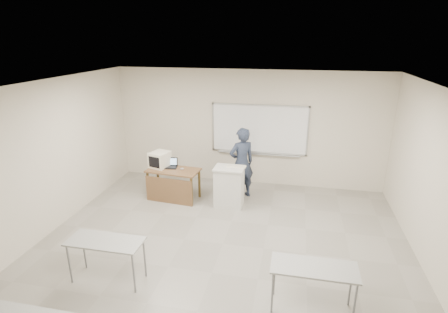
% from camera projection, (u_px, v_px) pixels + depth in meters
% --- Properties ---
extents(floor, '(7.00, 8.00, 0.01)m').
position_uv_depth(floor, '(212.00, 273.00, 5.87)').
color(floor, gray).
rests_on(floor, ground).
extents(whiteboard, '(2.48, 0.10, 1.31)m').
position_uv_depth(whiteboard, '(259.00, 130.00, 8.99)').
color(whiteboard, white).
rests_on(whiteboard, floor).
extents(student_desks, '(4.40, 2.20, 0.73)m').
position_uv_depth(student_desks, '(186.00, 296.00, 4.40)').
color(student_desks, '#A9AAA4').
rests_on(student_desks, floor).
extents(instructor_desk, '(1.24, 0.62, 0.75)m').
position_uv_depth(instructor_desk, '(172.00, 180.00, 8.31)').
color(instructor_desk, brown).
rests_on(instructor_desk, floor).
extents(podium, '(0.68, 0.50, 0.95)m').
position_uv_depth(podium, '(229.00, 187.00, 8.06)').
color(podium, beige).
rests_on(podium, floor).
extents(crt_monitor, '(0.41, 0.46, 0.39)m').
position_uv_depth(crt_monitor, '(160.00, 160.00, 8.46)').
color(crt_monitor, beige).
rests_on(crt_monitor, instructor_desk).
extents(laptop, '(0.29, 0.27, 0.22)m').
position_uv_depth(laptop, '(171.00, 165.00, 8.48)').
color(laptop, black).
rests_on(laptop, instructor_desk).
extents(mouse, '(0.11, 0.09, 0.04)m').
position_uv_depth(mouse, '(182.00, 169.00, 8.33)').
color(mouse, gray).
rests_on(mouse, instructor_desk).
extents(keyboard, '(0.45, 0.16, 0.02)m').
position_uv_depth(keyboard, '(236.00, 166.00, 7.95)').
color(keyboard, beige).
rests_on(keyboard, podium).
extents(presenter, '(0.76, 0.71, 1.75)m').
position_uv_depth(presenter, '(242.00, 163.00, 8.40)').
color(presenter, black).
rests_on(presenter, floor).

